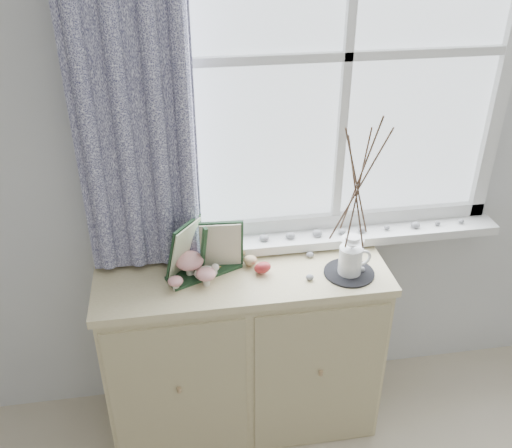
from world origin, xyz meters
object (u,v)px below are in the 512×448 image
at_px(sideboard, 243,350).
at_px(toadstool_cluster, 192,267).
at_px(twig_pitcher, 358,183).
at_px(botanical_book, 203,252).

relative_size(sideboard, toadstool_cluster, 6.32).
height_order(toadstool_cluster, twig_pitcher, twig_pitcher).
bearing_deg(twig_pitcher, toadstool_cluster, 168.01).
distance_m(sideboard, botanical_book, 0.57).
bearing_deg(botanical_book, toadstool_cluster, 163.17).
distance_m(sideboard, toadstool_cluster, 0.53).
bearing_deg(toadstool_cluster, twig_pitcher, -5.41).
height_order(botanical_book, twig_pitcher, twig_pitcher).
height_order(botanical_book, toadstool_cluster, botanical_book).
xyz_separation_m(sideboard, twig_pitcher, (0.43, -0.08, 0.83)).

